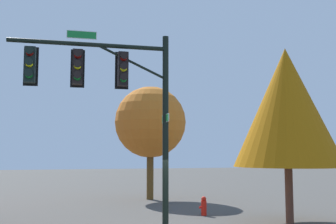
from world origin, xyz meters
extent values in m
cylinder|color=black|center=(0.00, 0.00, 3.28)|extent=(0.20, 0.20, 6.56)
cylinder|color=black|center=(2.47, -0.11, 6.14)|extent=(4.96, 0.36, 0.14)
cylinder|color=black|center=(1.11, -0.05, 5.64)|extent=(2.26, 0.18, 1.07)
cube|color=black|center=(1.41, -0.06, 5.39)|extent=(0.33, 0.37, 1.10)
cube|color=black|center=(1.41, -0.26, 5.39)|extent=(0.44, 0.05, 1.22)
sphere|color=maroon|center=(1.42, 0.14, 5.73)|extent=(0.22, 0.22, 0.22)
cylinder|color=black|center=(1.42, 0.20, 5.78)|extent=(0.23, 0.15, 0.23)
sphere|color=#FFFC14|center=(1.42, 0.14, 5.39)|extent=(0.22, 0.22, 0.22)
cylinder|color=black|center=(1.42, 0.20, 5.44)|extent=(0.23, 0.15, 0.23)
sphere|color=#0B621E|center=(1.42, 0.14, 5.05)|extent=(0.22, 0.22, 0.22)
cylinder|color=black|center=(1.42, 0.20, 5.10)|extent=(0.23, 0.15, 0.23)
cube|color=black|center=(2.83, -0.13, 5.39)|extent=(0.34, 0.38, 1.10)
cube|color=black|center=(2.82, -0.33, 5.39)|extent=(0.44, 0.07, 1.22)
sphere|color=maroon|center=(2.84, 0.07, 5.73)|extent=(0.22, 0.22, 0.22)
cylinder|color=black|center=(2.85, 0.13, 5.78)|extent=(0.24, 0.15, 0.23)
sphere|color=#FFFC14|center=(2.84, 0.07, 5.39)|extent=(0.22, 0.22, 0.22)
cylinder|color=black|center=(2.85, 0.13, 5.44)|extent=(0.24, 0.15, 0.23)
sphere|color=#0B621E|center=(2.84, 0.07, 5.05)|extent=(0.22, 0.22, 0.22)
cylinder|color=black|center=(2.85, 0.13, 5.10)|extent=(0.24, 0.15, 0.23)
cube|color=black|center=(4.24, -0.19, 5.39)|extent=(0.35, 0.38, 1.10)
cube|color=black|center=(4.23, -0.39, 5.39)|extent=(0.44, 0.08, 1.22)
sphere|color=maroon|center=(4.26, 0.01, 5.73)|extent=(0.22, 0.22, 0.22)
cylinder|color=black|center=(4.26, 0.07, 5.78)|extent=(0.24, 0.16, 0.23)
sphere|color=#FFFC14|center=(4.26, 0.01, 5.39)|extent=(0.22, 0.22, 0.22)
cylinder|color=black|center=(4.26, 0.07, 5.44)|extent=(0.24, 0.16, 0.23)
sphere|color=#0B621E|center=(4.26, 0.01, 5.05)|extent=(0.22, 0.22, 0.22)
cylinder|color=black|center=(4.26, 0.07, 5.10)|extent=(0.24, 0.16, 0.23)
cube|color=white|center=(2.72, -0.12, 6.44)|extent=(0.94, 0.06, 0.26)
cube|color=#167932|center=(2.72, -0.12, 6.44)|extent=(0.90, 0.07, 0.22)
cube|color=white|center=(0.00, 0.00, 3.84)|extent=(0.06, 0.94, 0.26)
cube|color=#187D29|center=(0.00, 0.00, 3.84)|extent=(0.07, 0.90, 0.22)
cylinder|color=red|center=(-2.96, -4.33, 0.33)|extent=(0.24, 0.24, 0.65)
sphere|color=red|center=(-2.96, -4.33, 0.72)|extent=(0.22, 0.22, 0.22)
cylinder|color=red|center=(-2.81, -4.33, 0.36)|extent=(0.12, 0.10, 0.10)
cylinder|color=brown|center=(-2.18, -11.15, 1.39)|extent=(0.41, 0.41, 2.77)
sphere|color=#CA6E22|center=(-2.18, -11.15, 4.59)|extent=(4.27, 4.27, 4.27)
cylinder|color=brown|center=(-5.47, -1.55, 1.09)|extent=(0.30, 0.30, 2.18)
cone|color=#A4630C|center=(-5.47, -1.55, 4.56)|extent=(4.29, 4.29, 4.77)
camera|label=1|loc=(3.61, 12.84, 2.70)|focal=44.03mm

